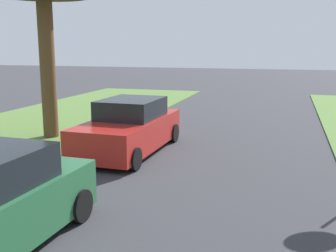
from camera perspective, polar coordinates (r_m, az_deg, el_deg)
name	(u,v)px	position (r m, az deg, el deg)	size (l,w,h in m)	color
parked_sedan_red	(129,128)	(12.15, -5.43, -0.27)	(2.06, 4.46, 1.57)	red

